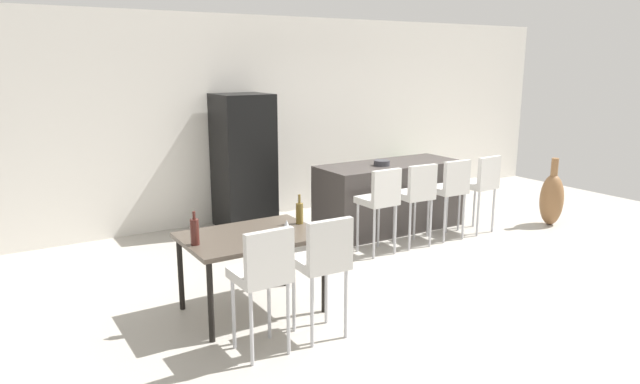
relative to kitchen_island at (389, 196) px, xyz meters
The scene contains 17 objects.
ground_plane 1.33m from the kitchen_island, 112.43° to the right, with size 10.00×10.00×0.00m, color #ADA89E.
back_wall 1.96m from the kitchen_island, 106.34° to the left, with size 10.00×0.12×2.90m, color silver.
kitchen_island is the anchor object (origin of this frame).
bar_chair_left 1.11m from the kitchen_island, 134.49° to the right, with size 0.41×0.41×1.05m.
bar_chair_middle 0.84m from the kitchen_island, 104.65° to the right, with size 0.42×0.42×1.05m.
bar_chair_right 0.89m from the kitchen_island, 64.60° to the right, with size 0.42×0.42×1.05m.
bar_chair_far 1.24m from the kitchen_island, 39.63° to the right, with size 0.43×0.43×1.05m.
dining_table 3.09m from the kitchen_island, 152.58° to the right, with size 1.22×0.87×0.74m.
dining_chair_near 3.75m from the kitchen_island, 143.62° to the right, with size 0.41×0.41×1.05m.
dining_chair_far 3.33m from the kitchen_island, 138.04° to the right, with size 0.41×0.41×1.05m.
wine_bottle_far 3.60m from the kitchen_island, 156.15° to the right, with size 0.07×0.07×0.29m.
wine_bottle_inner 2.60m from the kitchen_island, 148.32° to the right, with size 0.07×0.07×0.29m.
wine_glass_left 3.08m from the kitchen_island, 145.88° to the right, with size 0.07×0.07×0.17m.
refrigerator 2.06m from the kitchen_island, 143.70° to the left, with size 0.72×0.68×1.84m, color black.
fruit_bowl 0.54m from the kitchen_island, 159.72° to the right, with size 0.21×0.21×0.07m, color #333338.
floor_vase 2.33m from the kitchen_island, 26.73° to the right, with size 0.32×0.32×0.96m.
potted_plant 1.81m from the kitchen_island, 40.77° to the left, with size 0.41×0.41×0.61m.
Camera 1 is at (-4.34, -4.79, 2.27)m, focal length 32.06 mm.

